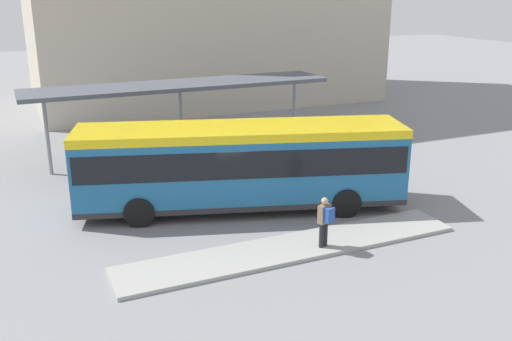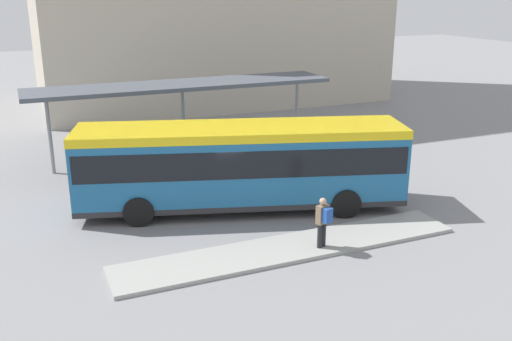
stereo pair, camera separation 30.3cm
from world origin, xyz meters
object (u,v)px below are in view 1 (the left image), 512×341
bicycle_red (351,133)px  potted_planter_near_shelter (104,170)px  pedestrian_waiting (325,219)px  city_bus (241,161)px  bicycle_black (356,136)px  bicycle_white (367,139)px

bicycle_red → potted_planter_near_shelter: size_ratio=1.38×
pedestrian_waiting → bicycle_red: bearing=-55.0°
city_bus → potted_planter_near_shelter: city_bus is taller
bicycle_black → bicycle_red: bearing=178.8°
bicycle_white → potted_planter_near_shelter: (-13.09, -0.70, 0.28)m
pedestrian_waiting → potted_planter_near_shelter: pedestrian_waiting is taller
pedestrian_waiting → city_bus: bearing=-5.6°
city_bus → pedestrian_waiting: (0.97, -4.19, -0.76)m
potted_planter_near_shelter → pedestrian_waiting: bearing=-60.1°
pedestrian_waiting → bicycle_red: 13.43m
city_bus → bicycle_red: 11.19m
bicycle_black → bicycle_red: 0.67m
pedestrian_waiting → potted_planter_near_shelter: (-5.05, 8.77, -0.36)m
pedestrian_waiting → bicycle_black: (7.84, 10.14, -0.65)m
bicycle_white → bicycle_black: (-0.20, 0.66, -0.00)m
bicycle_white → bicycle_black: bicycle_white is taller
bicycle_white → potted_planter_near_shelter: 13.11m
bicycle_black → potted_planter_near_shelter: size_ratio=1.35×
bicycle_black → potted_planter_near_shelter: bearing=-74.7°
potted_planter_near_shelter → bicycle_white: bearing=3.1°
bicycle_red → potted_planter_near_shelter: 13.17m
bicycle_white → bicycle_red: 1.32m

